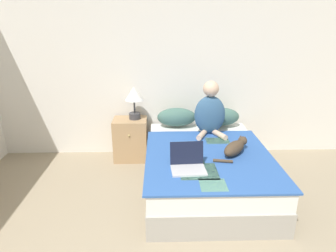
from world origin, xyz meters
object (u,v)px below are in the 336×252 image
(table_lamp, at_px, (134,97))
(person_sitting, at_px, (210,112))
(bed, at_px, (206,168))
(pillow_far, at_px, (220,117))
(laptop_open, at_px, (188,164))
(nightstand, at_px, (131,139))
(pillow_near, at_px, (177,117))
(cat_tabby, at_px, (235,147))

(table_lamp, bearing_deg, person_sitting, -16.77)
(bed, relative_size, table_lamp, 4.30)
(bed, bearing_deg, pillow_far, 69.49)
(laptop_open, relative_size, nightstand, 0.60)
(laptop_open, bearing_deg, bed, 57.79)
(laptop_open, bearing_deg, pillow_near, 88.48)
(person_sitting, height_order, cat_tabby, person_sitting)
(pillow_far, distance_m, laptop_open, 1.45)
(pillow_near, bearing_deg, bed, -69.52)
(nightstand, bearing_deg, pillow_near, 2.32)
(person_sitting, distance_m, cat_tabby, 0.73)
(nightstand, bearing_deg, cat_tabby, -36.54)
(bed, xyz_separation_m, pillow_near, (-0.31, 0.84, 0.39))
(person_sitting, bearing_deg, table_lamp, 163.23)
(pillow_far, xyz_separation_m, person_sitting, (-0.20, -0.31, 0.17))
(pillow_far, distance_m, nightstand, 1.34)
(bed, distance_m, nightstand, 1.28)
(pillow_near, bearing_deg, person_sitting, -36.24)
(cat_tabby, distance_m, nightstand, 1.63)
(pillow_far, bearing_deg, cat_tabby, -90.64)
(cat_tabby, bearing_deg, bed, 104.92)
(bed, height_order, nightstand, nightstand)
(laptop_open, distance_m, table_lamp, 1.52)
(cat_tabby, bearing_deg, table_lamp, 91.51)
(cat_tabby, bearing_deg, pillow_near, 72.45)
(bed, bearing_deg, person_sitting, 78.18)
(person_sitting, distance_m, table_lamp, 1.08)
(person_sitting, relative_size, nightstand, 1.17)
(pillow_near, xyz_separation_m, nightstand, (-0.67, -0.03, -0.32))
(pillow_near, bearing_deg, nightstand, -177.68)
(laptop_open, bearing_deg, table_lamp, 112.52)
(pillow_near, height_order, table_lamp, table_lamp)
(bed, bearing_deg, table_lamp, 137.54)
(pillow_far, bearing_deg, pillow_near, 180.00)
(bed, height_order, table_lamp, table_lamp)
(bed, bearing_deg, pillow_near, 110.48)
(bed, distance_m, pillow_near, 0.97)
(cat_tabby, relative_size, table_lamp, 1.00)
(bed, relative_size, nightstand, 3.26)
(pillow_near, height_order, pillow_far, same)
(bed, height_order, person_sitting, person_sitting)
(person_sitting, height_order, table_lamp, person_sitting)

